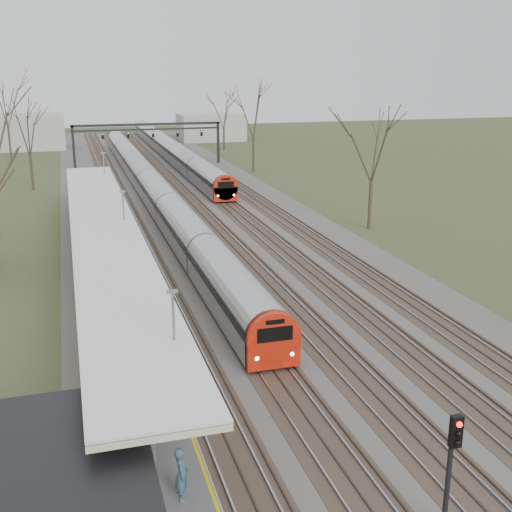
{
  "coord_description": "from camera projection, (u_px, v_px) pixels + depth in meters",
  "views": [
    {
      "loc": [
        -10.93,
        -7.66,
        13.75
      ],
      "look_at": [
        0.26,
        30.42,
        2.0
      ],
      "focal_mm": 45.0,
      "sensor_mm": 36.0,
      "label": 1
    }
  ],
  "objects": [
    {
      "name": "train_far",
      "position": [
        169.0,
        148.0,
        100.5
      ],
      "size": [
        2.62,
        75.21,
        3.05
      ],
      "color": "#ADAFB7",
      "rests_on": "ground"
    },
    {
      "name": "track_bed",
      "position": [
        187.0,
        208.0,
        64.55
      ],
      "size": [
        24.0,
        160.0,
        0.22
      ],
      "color": "#474442",
      "rests_on": "ground"
    },
    {
      "name": "platform",
      "position": [
        103.0,
        260.0,
        45.81
      ],
      "size": [
        3.5,
        69.0,
        1.0
      ],
      "primitive_type": "cube",
      "color": "#9E9B93",
      "rests_on": "ground"
    },
    {
      "name": "passenger",
      "position": [
        182.0,
        474.0,
        19.43
      ],
      "size": [
        0.54,
        0.71,
        1.78
      ],
      "primitive_type": "imported",
      "rotation": [
        0.0,
        0.0,
        1.39
      ],
      "color": "#345565",
      "rests_on": "platform"
    },
    {
      "name": "signal_post",
      "position": [
        452.0,
        456.0,
        18.89
      ],
      "size": [
        0.35,
        0.45,
        4.1
      ],
      "color": "black",
      "rests_on": "ground"
    },
    {
      "name": "train_near",
      "position": [
        149.0,
        182.0,
        70.65
      ],
      "size": [
        2.62,
        90.21,
        3.05
      ],
      "color": "#ADAFB7",
      "rests_on": "ground"
    },
    {
      "name": "canopy",
      "position": [
        104.0,
        228.0,
        40.69
      ],
      "size": [
        4.1,
        50.0,
        3.11
      ],
      "color": "slate",
      "rests_on": "platform"
    },
    {
      "name": "tree_east_far",
      "position": [
        373.0,
        146.0,
        54.26
      ],
      "size": [
        5.0,
        5.0,
        10.3
      ],
      "color": "#2D231C",
      "rests_on": "ground"
    },
    {
      "name": "signal_gantry",
      "position": [
        148.0,
        131.0,
        90.77
      ],
      "size": [
        21.0,
        0.59,
        6.08
      ],
      "color": "black",
      "rests_on": "ground"
    }
  ]
}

